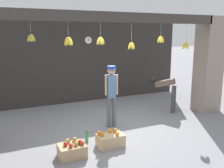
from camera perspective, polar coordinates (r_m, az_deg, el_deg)
ground_plane at (r=6.56m, az=1.66°, el=-10.31°), size 60.00×60.00×0.00m
shop_back_wall at (r=8.93m, az=-7.01°, el=5.25°), size 7.79×0.12×2.93m
shop_pillar_right at (r=8.34m, az=21.17°, el=4.10°), size 0.70×0.60×2.93m
storefront_awning at (r=6.20m, az=1.40°, el=14.63°), size 5.89×0.31×0.94m
shopkeeper at (r=6.45m, az=-0.13°, el=-1.77°), size 0.34×0.28×1.63m
worker_stooping at (r=7.98m, az=12.34°, el=-1.07°), size 0.62×0.73×1.09m
fruit_crate_oranges at (r=5.61m, az=-0.39°, el=-12.65°), size 0.57×0.37×0.35m
fruit_crate_apples at (r=5.24m, az=-9.07°, el=-14.63°), size 0.53×0.42×0.34m
water_bottle at (r=5.79m, az=-5.81°, el=-11.93°), size 0.08×0.08×0.30m
wall_clock at (r=8.89m, az=-5.45°, el=9.95°), size 0.26×0.03×0.26m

